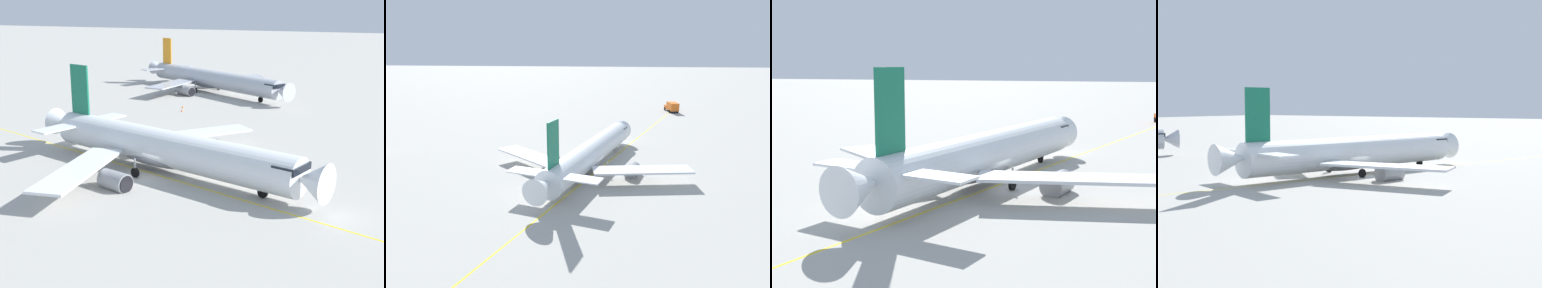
% 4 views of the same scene
% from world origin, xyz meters
% --- Properties ---
extents(ground_plane, '(600.00, 600.00, 0.00)m').
position_xyz_m(ground_plane, '(0.00, 0.00, 0.00)').
color(ground_plane, '#ADAAA3').
extents(airliner_main, '(33.73, 39.31, 11.53)m').
position_xyz_m(airliner_main, '(-1.85, 0.76, 2.72)').
color(airliner_main, silver).
rests_on(airliner_main, ground_plane).
extents(taxiway_centreline, '(53.49, 157.34, 0.01)m').
position_xyz_m(taxiway_centreline, '(-1.64, -2.83, 0.00)').
color(taxiway_centreline, yellow).
rests_on(taxiway_centreline, ground_plane).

